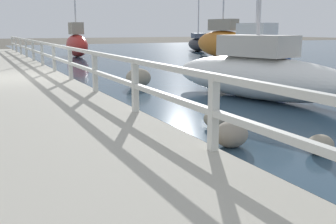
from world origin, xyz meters
The scene contains 12 objects.
ground_plane centered at (0.00, 0.00, 0.00)m, with size 120.00×120.00×0.00m, color #4C473D.
dock_walkway centered at (0.00, 0.00, 0.11)m, with size 3.46×36.00×0.22m.
railing centered at (1.63, 0.00, 0.85)m, with size 0.10×32.50×0.92m.
boulder_upstream centered at (2.76, -7.04, 0.15)m, with size 0.39×0.35×0.29m.
boulder_mid_strip centered at (3.34, -2.14, 0.27)m, with size 0.73×0.65×0.54m.
boulder_far_strip centered at (2.33, -8.12, 0.19)m, with size 0.50×0.45×0.37m.
boulder_water_edge centered at (3.20, -8.93, 0.14)m, with size 0.36×0.33×0.27m.
sailboat_red centered at (4.79, 11.14, 0.80)m, with size 1.04×3.40×7.68m.
sailboat_black centered at (14.36, 13.13, 0.57)m, with size 2.41×4.73×7.11m.
sailboat_blue centered at (9.01, -0.25, 0.82)m, with size 1.21×3.63×7.49m.
sailboat_orange centered at (12.19, 6.72, 0.91)m, with size 1.18×4.92×5.43m.
sailboat_white centered at (5.17, -5.11, 0.60)m, with size 2.64×5.25×5.77m.
Camera 1 is at (-0.85, -12.53, 1.65)m, focal length 42.00 mm.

